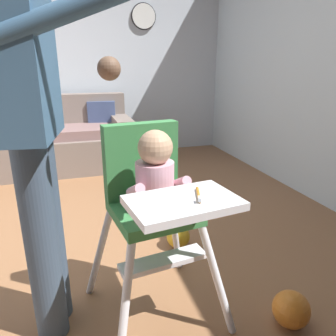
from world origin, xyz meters
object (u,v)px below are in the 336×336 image
object	(u,v)px
toy_ball	(290,309)
toy_ball_second	(178,237)
couch	(42,142)
high_chair	(152,191)
adult_standing	(31,131)
wall_clock	(143,16)

from	to	relation	value
toy_ball	toy_ball_second	world-z (taller)	toy_ball
toy_ball_second	couch	bearing A→B (deg)	114.63
high_chair	toy_ball	xyz separation A→B (m)	(0.60, -0.28, -0.57)
adult_standing	toy_ball	distance (m)	1.42
adult_standing	toy_ball	world-z (taller)	adult_standing
couch	toy_ball	world-z (taller)	couch
couch	wall_clock	xyz separation A→B (m)	(1.38, 0.48, 1.48)
wall_clock	couch	bearing A→B (deg)	-160.94
toy_ball	high_chair	bearing A→B (deg)	154.60
couch	wall_clock	distance (m)	2.08
high_chair	wall_clock	distance (m)	3.42
couch	toy_ball	distance (m)	3.23
toy_ball_second	adult_standing	bearing A→B (deg)	-149.61
toy_ball	wall_clock	xyz separation A→B (m)	(0.10, 3.43, 1.72)
high_chair	wall_clock	xyz separation A→B (m)	(0.70, 3.14, 1.15)
toy_ball_second	toy_ball	bearing A→B (deg)	-70.06
adult_standing	toy_ball_second	distance (m)	1.26
high_chair	toy_ball_second	world-z (taller)	high_chair
adult_standing	wall_clock	bearing A→B (deg)	77.13
toy_ball	toy_ball_second	bearing A→B (deg)	109.94
high_chair	couch	bearing A→B (deg)	-173.50
adult_standing	toy_ball_second	bearing A→B (deg)	38.49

